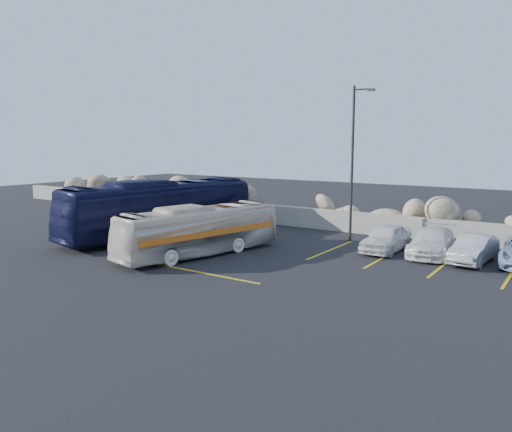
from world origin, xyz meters
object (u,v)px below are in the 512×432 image
Objects in this scene: vintage_bus at (200,230)px; car_c at (432,242)px; lamppost at (353,160)px; tour_coach at (160,208)px; car_b at (474,249)px; car_a at (386,238)px.

car_c is (8.94, 5.97, -0.53)m from vintage_bus.
lamppost is at bearing 68.94° from vintage_bus.
lamppost is 1.88× the size of car_c.
car_b is at bearing 23.10° from tour_coach.
car_c is (2.03, 0.40, -0.03)m from car_a.
lamppost reaches higher than car_a.
car_a is 0.89× the size of car_c.
lamppost reaches higher than tour_coach.
tour_coach is 2.65× the size of car_c.
tour_coach reaches higher than car_c.
car_b is (15.55, 3.32, -0.98)m from tour_coach.
car_b is at bearing 0.59° from car_a.
tour_coach reaches higher than vintage_bus.
vintage_bus is 10.77m from car_c.
tour_coach reaches higher than car_b.
vintage_bus is at bearing -150.97° from car_c.
tour_coach is 12.15m from car_a.
tour_coach is at bearing -162.61° from car_b.
car_a is (11.63, 3.39, -0.93)m from tour_coach.
car_a is at bearing 51.39° from vintage_bus.
car_a is 1.06× the size of car_b.
lamppost reaches higher than vintage_bus.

